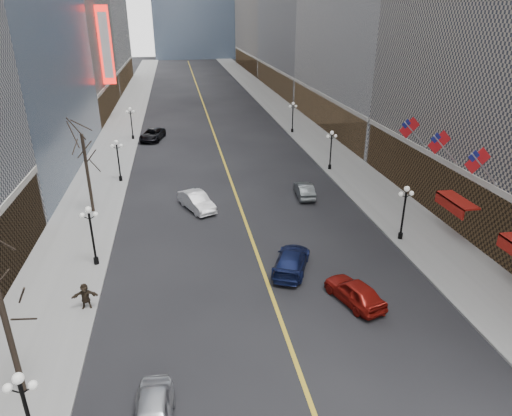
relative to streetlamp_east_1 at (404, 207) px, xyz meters
name	(u,v)px	position (x,y,z in m)	size (l,w,h in m)	color
sidewalk_east	(299,126)	(2.20, 40.00, -2.83)	(6.00, 230.00, 0.15)	gray
sidewalk_west	(120,133)	(-25.80, 40.00, -2.83)	(6.00, 230.00, 0.15)	gray
lane_line	(208,117)	(-11.80, 50.00, -2.89)	(0.25, 200.00, 0.02)	gold
streetlamp_east_1	(404,207)	(0.00, 0.00, 0.00)	(1.26, 0.44, 4.52)	black
streetlamp_east_2	(331,146)	(0.00, 18.00, 0.00)	(1.26, 0.44, 4.52)	black
streetlamp_east_3	(293,114)	(0.00, 36.00, 0.00)	(1.26, 0.44, 4.52)	black
streetlamp_west_0	(26,409)	(-23.60, -16.00, 0.00)	(1.26, 0.44, 4.52)	black
streetlamp_west_1	(91,230)	(-23.60, 0.00, 0.00)	(1.26, 0.44, 4.52)	black
streetlamp_west_2	(118,156)	(-23.60, 18.00, 0.00)	(1.26, 0.44, 4.52)	black
streetlamp_west_3	(131,120)	(-23.60, 36.00, 0.00)	(1.26, 0.44, 4.52)	black
flag_3	(479,163)	(3.51, -3.00, 4.39)	(2.87, 0.12, 2.87)	#B2B2B7
flag_4	(441,144)	(3.51, 2.00, 4.39)	(2.87, 0.12, 2.87)	#B2B2B7
flag_5	(411,129)	(3.51, 7.00, 4.39)	(2.87, 0.12, 2.87)	#B2B2B7
awning_c	(455,202)	(4.30, 0.00, 0.18)	(1.40, 4.00, 0.93)	maroon
theatre_marquee	(106,46)	(-27.68, 50.00, 9.10)	(2.00, 0.55, 12.00)	red
tree_west_far	(84,147)	(-25.30, 10.00, 3.34)	(3.60, 3.60, 7.92)	#2D231C
car_nb_mid	(197,201)	(-15.85, 9.09, -2.09)	(1.72, 4.94, 1.63)	silver
car_nb_far	(152,135)	(-20.80, 35.35, -2.10)	(2.67, 5.79, 1.61)	black
car_sb_near	(291,260)	(-9.80, -3.01, -2.13)	(2.15, 5.29, 1.53)	#131C49
car_sb_mid	(355,292)	(-6.80, -7.52, -2.12)	(1.84, 4.57, 1.56)	maroon
car_sb_far	(304,190)	(-5.13, 10.45, -2.19)	(1.50, 4.32, 1.42)	#52585A
ped_west_far	(85,296)	(-23.40, -5.45, -1.90)	(1.57, 0.45, 1.70)	black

